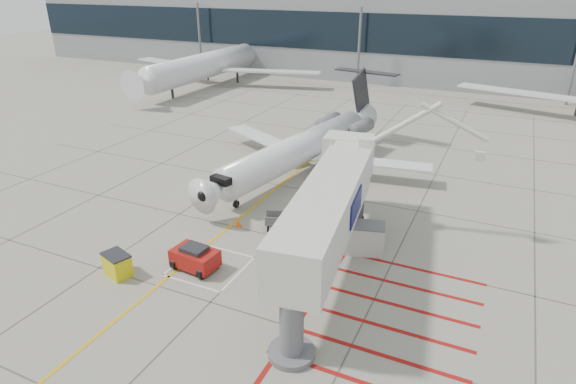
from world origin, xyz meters
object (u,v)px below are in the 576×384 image
at_px(jet_bridge, 326,220).
at_px(pushback_tug, 195,257).
at_px(spill_bin, 117,264).
at_px(regional_jet, 286,139).

relative_size(jet_bridge, pushback_tug, 7.08).
height_order(jet_bridge, spill_bin, jet_bridge).
relative_size(regional_jet, jet_bridge, 1.48).
relative_size(jet_bridge, spill_bin, 11.81).
xyz_separation_m(pushback_tug, spill_bin, (-3.77, -2.49, -0.09)).
xyz_separation_m(regional_jet, pushback_tug, (0.92, -14.87, -2.93)).
relative_size(regional_jet, pushback_tug, 10.45).
bearing_deg(jet_bridge, regional_jet, 115.79).
xyz_separation_m(regional_jet, jet_bridge, (8.34, -12.58, 0.13)).
bearing_deg(pushback_tug, jet_bridge, 22.72).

